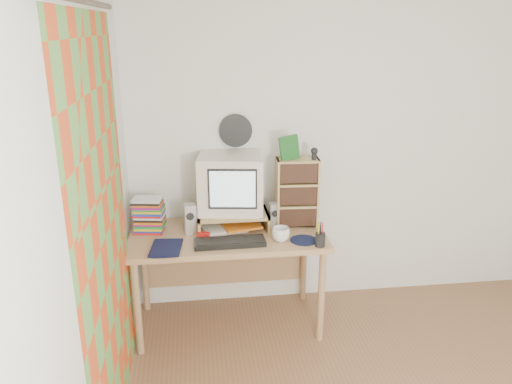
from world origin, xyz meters
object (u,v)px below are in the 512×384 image
object	(u,v)px
desk	(227,247)
cd_rack	(297,193)
keyboard	(230,242)
dvd_stack	(149,213)
diary	(151,246)
crt_monitor	(231,183)
mug	(281,234)

from	to	relation	value
desk	cd_rack	xyz separation A→B (m)	(0.53, 0.03, 0.39)
keyboard	dvd_stack	distance (m)	0.65
dvd_stack	cd_rack	world-z (taller)	cd_rack
desk	keyboard	xyz separation A→B (m)	(0.00, -0.26, 0.15)
desk	diary	xyz separation A→B (m)	(-0.53, -0.28, 0.16)
desk	cd_rack	bearing A→B (deg)	3.28
desk	diary	bearing A→B (deg)	-152.12
diary	crt_monitor	bearing A→B (deg)	38.24
desk	crt_monitor	world-z (taller)	crt_monitor
desk	dvd_stack	world-z (taller)	dvd_stack
crt_monitor	keyboard	size ratio (longest dim) A/B	0.91
keyboard	diary	size ratio (longest dim) A/B	1.98
keyboard	dvd_stack	xyz separation A→B (m)	(-0.56, 0.30, 0.13)
desk	keyboard	world-z (taller)	keyboard
desk	diary	world-z (taller)	diary
diary	mug	bearing A→B (deg)	7.84
dvd_stack	cd_rack	distance (m)	1.09
desk	mug	world-z (taller)	mug
dvd_stack	diary	world-z (taller)	dvd_stack
mug	diary	bearing A→B (deg)	-177.63
desk	crt_monitor	bearing A→B (deg)	64.65
cd_rack	keyboard	bearing A→B (deg)	-147.75
desk	cd_rack	size ratio (longest dim) A/B	2.72
keyboard	diary	bearing A→B (deg)	-179.34
desk	mug	distance (m)	0.47
keyboard	cd_rack	bearing A→B (deg)	27.68
crt_monitor	diary	world-z (taller)	crt_monitor
desk	mug	bearing A→B (deg)	-33.76
cd_rack	diary	size ratio (longest dim) A/B	2.09
dvd_stack	diary	bearing A→B (deg)	-75.00
keyboard	cd_rack	size ratio (longest dim) A/B	0.94
dvd_stack	cd_rack	size ratio (longest dim) A/B	0.56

